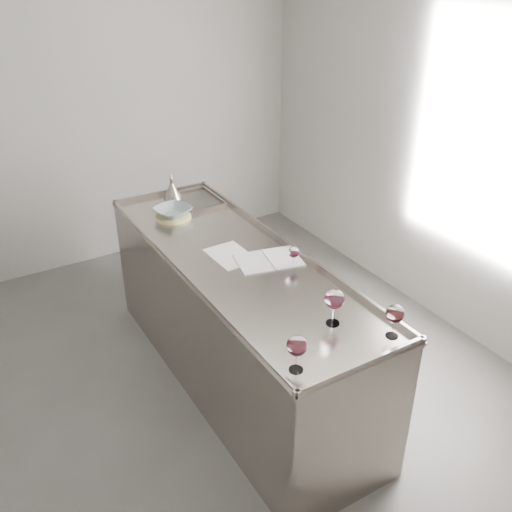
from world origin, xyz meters
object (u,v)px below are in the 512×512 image
counter (237,321)px  ceramic_bowl (173,211)px  wine_glass_left (297,346)px  wine_glass_middle (334,300)px  notebook (269,260)px  wine_glass_right (395,314)px  wine_glass_small (294,253)px  wine_funnel (172,191)px

counter → ceramic_bowl: ceramic_bowl is taller
wine_glass_left → ceramic_bowl: size_ratio=0.76×
wine_glass_left → wine_glass_middle: (0.37, 0.20, 0.01)m
notebook → ceramic_bowl: bearing=118.3°
wine_glass_left → wine_glass_right: bearing=-3.4°
wine_glass_small → wine_glass_left: bearing=-123.4°
wine_glass_middle → counter: bearing=96.1°
wine_glass_middle → wine_glass_small: bearing=75.3°
wine_glass_small → wine_funnel: wine_funnel is taller
ceramic_bowl → wine_funnel: bearing=67.2°
wine_glass_left → wine_glass_right: 0.55m
notebook → wine_glass_middle: bearing=-82.5°
counter → wine_glass_middle: size_ratio=12.16×
wine_funnel → wine_glass_small: bearing=-81.7°
wine_glass_right → notebook: (-0.12, 0.95, -0.12)m
wine_glass_left → ceramic_bowl: (0.18, 1.80, -0.08)m
wine_glass_right → notebook: bearing=97.2°
wine_glass_right → wine_funnel: 2.17m
counter → notebook: size_ratio=5.57×
wine_glass_left → notebook: bearing=65.0°
wine_glass_right → ceramic_bowl: 1.87m
notebook → wine_funnel: wine_funnel is taller
wine_funnel → notebook: bearing=-85.0°
wine_glass_right → ceramic_bowl: bearing=101.3°
wine_glass_middle → notebook: (0.06, 0.72, -0.14)m
wine_glass_right → wine_glass_left: bearing=176.6°
ceramic_bowl → wine_glass_small: bearing=-71.7°
wine_glass_left → wine_glass_small: (0.52, 0.79, -0.04)m
counter → wine_glass_right: size_ratio=13.44×
ceramic_bowl → wine_funnel: 0.36m
wine_glass_right → ceramic_bowl: size_ratio=0.74×
wine_glass_small → ceramic_bowl: 1.07m
wine_glass_middle → wine_glass_small: 0.61m
wine_glass_small → wine_funnel: size_ratio=0.66×
wine_glass_small → notebook: wine_glass_small is taller
ceramic_bowl → counter: bearing=-83.1°
wine_funnel → wine_glass_left: bearing=-98.7°
counter → wine_glass_middle: (0.09, -0.85, 0.61)m
wine_glass_middle → ceramic_bowl: size_ratio=0.81×
wine_glass_middle → wine_funnel: size_ratio=0.98×
wine_glass_left → wine_funnel: bearing=81.3°
counter → wine_glass_right: (0.27, -1.08, 0.60)m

